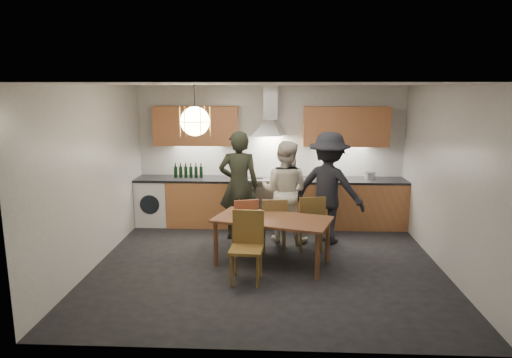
{
  "coord_description": "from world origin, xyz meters",
  "views": [
    {
      "loc": [
        0.13,
        -6.34,
        2.55
      ],
      "look_at": [
        -0.19,
        0.4,
        1.2
      ],
      "focal_mm": 32.0,
      "sensor_mm": 36.0,
      "label": 1
    }
  ],
  "objects_px": {
    "dining_table": "(272,223)",
    "wine_bottles": "(188,170)",
    "mixing_bowl": "(324,178)",
    "person_right": "(329,188)",
    "chair_back_left": "(245,221)",
    "stock_pot": "(370,176)",
    "chair_front": "(247,241)",
    "person_left": "(239,186)",
    "person_mid": "(285,191)"
  },
  "relations": [
    {
      "from": "chair_front",
      "to": "stock_pot",
      "type": "relative_size",
      "value": 4.92
    },
    {
      "from": "chair_front",
      "to": "person_right",
      "type": "relative_size",
      "value": 0.51
    },
    {
      "from": "chair_back_left",
      "to": "stock_pot",
      "type": "relative_size",
      "value": 4.46
    },
    {
      "from": "person_left",
      "to": "person_mid",
      "type": "bearing_deg",
      "value": 173.15
    },
    {
      "from": "mixing_bowl",
      "to": "wine_bottles",
      "type": "relative_size",
      "value": 0.58
    },
    {
      "from": "mixing_bowl",
      "to": "chair_back_left",
      "type": "bearing_deg",
      "value": -135.22
    },
    {
      "from": "stock_pot",
      "to": "wine_bottles",
      "type": "xyz_separation_m",
      "value": [
        -3.36,
        0.02,
        0.07
      ]
    },
    {
      "from": "chair_back_left",
      "to": "wine_bottles",
      "type": "height_order",
      "value": "wine_bottles"
    },
    {
      "from": "dining_table",
      "to": "person_right",
      "type": "distance_m",
      "value": 1.41
    },
    {
      "from": "person_right",
      "to": "chair_back_left",
      "type": "bearing_deg",
      "value": 45.05
    },
    {
      "from": "wine_bottles",
      "to": "person_left",
      "type": "bearing_deg",
      "value": -38.21
    },
    {
      "from": "person_right",
      "to": "mixing_bowl",
      "type": "relative_size",
      "value": 5.89
    },
    {
      "from": "person_left",
      "to": "person_mid",
      "type": "xyz_separation_m",
      "value": [
        0.78,
        -0.07,
        -0.08
      ]
    },
    {
      "from": "chair_front",
      "to": "mixing_bowl",
      "type": "xyz_separation_m",
      "value": [
        1.24,
        2.44,
        0.4
      ]
    },
    {
      "from": "mixing_bowl",
      "to": "wine_bottles",
      "type": "height_order",
      "value": "wine_bottles"
    },
    {
      "from": "chair_front",
      "to": "person_mid",
      "type": "bearing_deg",
      "value": 77.2
    },
    {
      "from": "person_mid",
      "to": "mixing_bowl",
      "type": "bearing_deg",
      "value": -115.22
    },
    {
      "from": "chair_back_left",
      "to": "chair_front",
      "type": "distance_m",
      "value": 1.11
    },
    {
      "from": "chair_back_left",
      "to": "person_right",
      "type": "relative_size",
      "value": 0.46
    },
    {
      "from": "stock_pot",
      "to": "wine_bottles",
      "type": "height_order",
      "value": "wine_bottles"
    },
    {
      "from": "person_left",
      "to": "stock_pot",
      "type": "xyz_separation_m",
      "value": [
        2.35,
        0.77,
        0.04
      ]
    },
    {
      "from": "person_right",
      "to": "dining_table",
      "type": "bearing_deg",
      "value": 72.88
    },
    {
      "from": "dining_table",
      "to": "stock_pot",
      "type": "xyz_separation_m",
      "value": [
        1.76,
        1.92,
        0.35
      ]
    },
    {
      "from": "chair_back_left",
      "to": "chair_front",
      "type": "relative_size",
      "value": 0.91
    },
    {
      "from": "mixing_bowl",
      "to": "wine_bottles",
      "type": "xyz_separation_m",
      "value": [
        -2.51,
        0.08,
        0.1
      ]
    },
    {
      "from": "chair_front",
      "to": "person_right",
      "type": "height_order",
      "value": "person_right"
    },
    {
      "from": "person_mid",
      "to": "chair_back_left",
      "type": "bearing_deg",
      "value": 58.88
    },
    {
      "from": "dining_table",
      "to": "wine_bottles",
      "type": "relative_size",
      "value": 3.35
    },
    {
      "from": "dining_table",
      "to": "mixing_bowl",
      "type": "distance_m",
      "value": 2.1
    },
    {
      "from": "dining_table",
      "to": "mixing_bowl",
      "type": "bearing_deg",
      "value": 81.23
    },
    {
      "from": "person_right",
      "to": "wine_bottles",
      "type": "xyz_separation_m",
      "value": [
        -2.51,
        0.92,
        0.11
      ]
    },
    {
      "from": "chair_front",
      "to": "person_right",
      "type": "distance_m",
      "value": 2.07
    },
    {
      "from": "chair_back_left",
      "to": "person_left",
      "type": "xyz_separation_m",
      "value": [
        -0.15,
        0.62,
        0.44
      ]
    },
    {
      "from": "mixing_bowl",
      "to": "stock_pot",
      "type": "height_order",
      "value": "stock_pot"
    },
    {
      "from": "chair_front",
      "to": "person_left",
      "type": "xyz_separation_m",
      "value": [
        -0.26,
        1.73,
        0.39
      ]
    },
    {
      "from": "person_left",
      "to": "mixing_bowl",
      "type": "relative_size",
      "value": 5.9
    },
    {
      "from": "chair_back_left",
      "to": "mixing_bowl",
      "type": "xyz_separation_m",
      "value": [
        1.35,
        1.34,
        0.45
      ]
    },
    {
      "from": "chair_front",
      "to": "person_left",
      "type": "relative_size",
      "value": 0.51
    },
    {
      "from": "dining_table",
      "to": "wine_bottles",
      "type": "height_order",
      "value": "wine_bottles"
    },
    {
      "from": "mixing_bowl",
      "to": "stock_pot",
      "type": "distance_m",
      "value": 0.85
    },
    {
      "from": "dining_table",
      "to": "stock_pot",
      "type": "distance_m",
      "value": 2.63
    },
    {
      "from": "dining_table",
      "to": "wine_bottles",
      "type": "distance_m",
      "value": 2.55
    },
    {
      "from": "mixing_bowl",
      "to": "wine_bottles",
      "type": "bearing_deg",
      "value": 178.09
    },
    {
      "from": "person_mid",
      "to": "mixing_bowl",
      "type": "relative_size",
      "value": 5.41
    },
    {
      "from": "person_right",
      "to": "stock_pot",
      "type": "height_order",
      "value": "person_right"
    },
    {
      "from": "chair_back_left",
      "to": "person_right",
      "type": "height_order",
      "value": "person_right"
    },
    {
      "from": "person_left",
      "to": "wine_bottles",
      "type": "xyz_separation_m",
      "value": [
        -1.01,
        0.8,
        0.11
      ]
    },
    {
      "from": "person_mid",
      "to": "chair_front",
      "type": "bearing_deg",
      "value": 89.99
    },
    {
      "from": "dining_table",
      "to": "chair_back_left",
      "type": "xyz_separation_m",
      "value": [
        -0.43,
        0.52,
        -0.13
      ]
    },
    {
      "from": "chair_back_left",
      "to": "chair_front",
      "type": "xyz_separation_m",
      "value": [
        0.11,
        -1.11,
        0.05
      ]
    }
  ]
}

